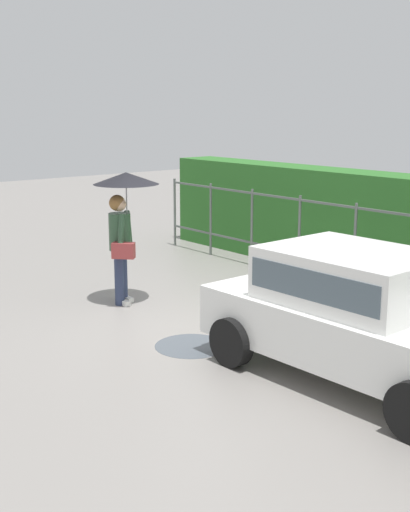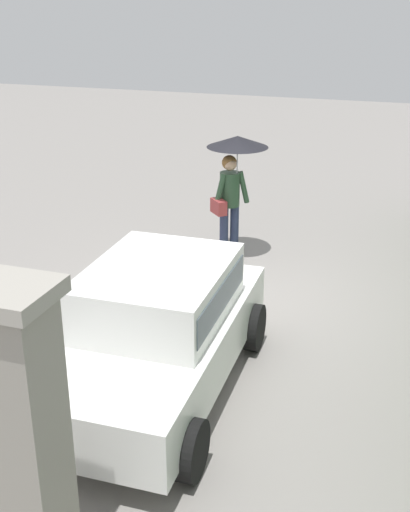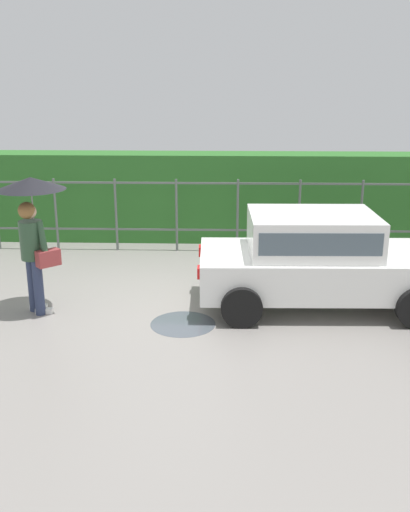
# 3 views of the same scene
# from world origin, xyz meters

# --- Properties ---
(ground_plane) EXTENTS (40.00, 40.00, 0.00)m
(ground_plane) POSITION_xyz_m (0.00, 0.00, 0.00)
(ground_plane) COLOR gray
(car) EXTENTS (3.77, 1.93, 1.48)m
(car) POSITION_xyz_m (2.50, -0.03, 0.80)
(car) COLOR white
(car) RESTS_ON ground
(pedestrian) EXTENTS (1.01, 1.01, 2.06)m
(pedestrian) POSITION_xyz_m (-1.75, -0.41, 1.53)
(pedestrian) COLOR #2D3856
(pedestrian) RESTS_ON ground
(fence_section) EXTENTS (11.29, 0.05, 1.50)m
(fence_section) POSITION_xyz_m (0.72, 2.93, 0.83)
(fence_section) COLOR #59605B
(fence_section) RESTS_ON ground
(hedge_row) EXTENTS (12.24, 0.90, 1.90)m
(hedge_row) POSITION_xyz_m (0.72, 3.90, 0.95)
(hedge_row) COLOR #2D6B28
(hedge_row) RESTS_ON ground
(puddle_near) EXTENTS (0.95, 0.95, 0.00)m
(puddle_near) POSITION_xyz_m (0.48, -0.84, 0.00)
(puddle_near) COLOR #4C545B
(puddle_near) RESTS_ON ground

